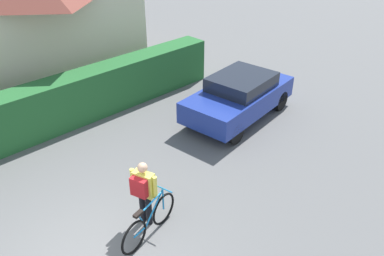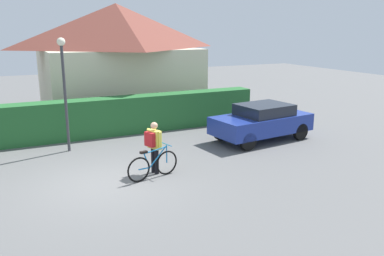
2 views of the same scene
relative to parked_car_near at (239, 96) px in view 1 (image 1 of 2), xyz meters
name	(u,v)px [view 1 (image 1 of 2)]	position (x,y,z in m)	size (l,w,h in m)	color
house_distant	(13,4)	(-3.46, 7.88, 2.05)	(7.69, 6.24, 5.48)	beige
parked_car_near	(239,96)	(0.00, 0.00, 0.00)	(4.11, 2.24, 1.41)	navy
bicycle	(149,221)	(-5.27, -2.07, -0.35)	(1.68, 0.58, 0.95)	black
person_rider	(143,189)	(-5.11, -1.71, 0.20)	(0.45, 0.62, 1.59)	black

